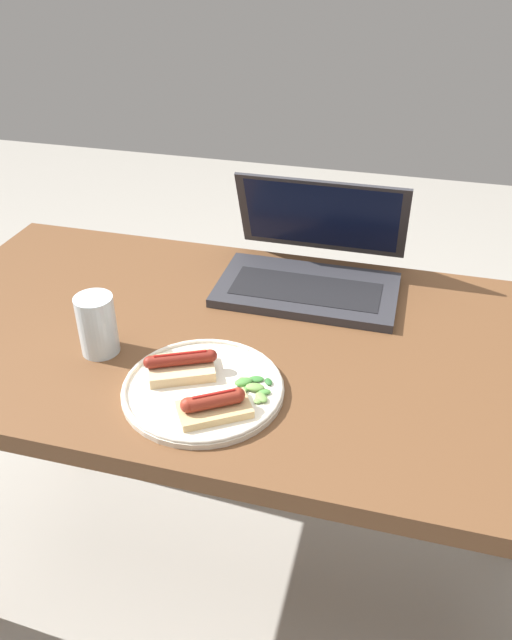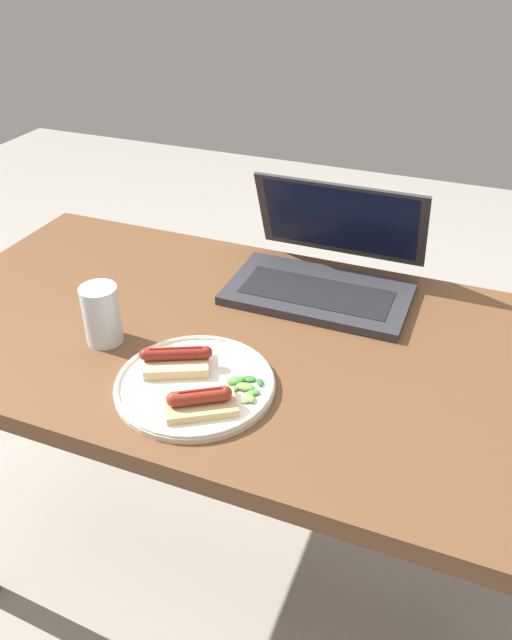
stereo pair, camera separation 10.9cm
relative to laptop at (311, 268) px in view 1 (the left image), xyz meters
The scene contains 8 objects.
ground_plane 0.82m from the laptop, 106.53° to the right, with size 6.00×6.00×0.00m, color #9E998E.
desk 0.26m from the laptop, 106.53° to the right, with size 1.34×0.69×0.75m.
laptop is the anchor object (origin of this frame).
plate 0.41m from the laptop, 104.74° to the right, with size 0.26×0.26×0.02m.
sausage_toast_left 0.45m from the laptop, 98.61° to the right, with size 0.13×0.11×0.04m.
sausage_toast_middle 0.40m from the laptop, 112.33° to the right, with size 0.13×0.11×0.04m.
salad_pile 0.38m from the laptop, 93.51° to the right, with size 0.07×0.07×0.01m.
drinking_glass 0.46m from the laptop, 133.71° to the right, with size 0.07×0.07×0.11m.
Camera 1 is at (0.25, -0.91, 1.40)m, focal length 35.00 mm.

